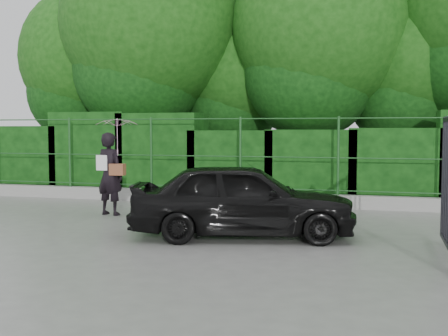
# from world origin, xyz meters

# --- Properties ---
(ground) EXTENTS (80.00, 80.00, 0.00)m
(ground) POSITION_xyz_m (0.00, 0.00, 0.00)
(ground) COLOR gray
(kerb) EXTENTS (14.00, 0.25, 0.30)m
(kerb) POSITION_xyz_m (0.00, 4.50, 0.15)
(kerb) COLOR #9E9E99
(kerb) RESTS_ON ground
(fence) EXTENTS (14.13, 0.06, 1.80)m
(fence) POSITION_xyz_m (0.22, 4.50, 1.20)
(fence) COLOR #205122
(fence) RESTS_ON kerb
(hedge) EXTENTS (14.20, 1.20, 2.26)m
(hedge) POSITION_xyz_m (-0.03, 5.50, 1.01)
(hedge) COLOR black
(hedge) RESTS_ON ground
(trees) EXTENTS (17.10, 6.15, 8.08)m
(trees) POSITION_xyz_m (1.14, 7.74, 4.62)
(trees) COLOR black
(trees) RESTS_ON ground
(woman) EXTENTS (0.95, 0.90, 2.05)m
(woman) POSITION_xyz_m (-1.74, 2.18, 1.32)
(woman) COLOR black
(woman) RESTS_ON ground
(car) EXTENTS (3.97, 2.33, 1.27)m
(car) POSITION_xyz_m (1.44, 0.55, 0.63)
(car) COLOR black
(car) RESTS_ON ground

